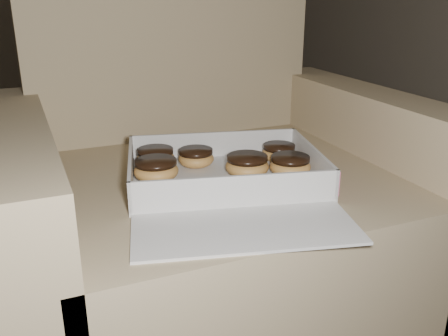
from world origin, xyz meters
TOP-DOWN VIEW (x-y plane):
  - armchair at (0.80, 0.09)m, footprint 0.88×0.74m
  - bakery_box at (0.78, -0.06)m, footprint 0.45×0.50m
  - donut_a at (0.66, 0.01)m, footprint 0.09×0.09m
  - donut_b at (0.83, -0.04)m, footprint 0.09×0.09m
  - donut_c at (0.76, 0.06)m, footprint 0.07×0.07m
  - donut_d at (0.68, 0.09)m, footprint 0.08×0.08m
  - donut_e at (0.94, 0.02)m, footprint 0.07×0.07m
  - donut_f at (0.91, -0.07)m, footprint 0.08×0.08m
  - crumb_a at (0.74, -0.09)m, footprint 0.01×0.01m
  - crumb_b at (0.72, -0.02)m, footprint 0.01×0.01m
  - crumb_c at (0.68, -0.11)m, footprint 0.01×0.01m

SIDE VIEW (x-z plane):
  - armchair at x=0.80m, z-range -0.17..0.75m
  - crumb_a at x=0.74m, z-range 0.42..0.42m
  - crumb_b at x=0.72m, z-range 0.42..0.42m
  - crumb_c at x=0.68m, z-range 0.42..0.42m
  - bakery_box at x=0.78m, z-range 0.39..0.46m
  - donut_e at x=0.94m, z-range 0.42..0.46m
  - donut_c at x=0.76m, z-range 0.42..0.46m
  - donut_d at x=0.68m, z-range 0.42..0.46m
  - donut_f at x=0.91m, z-range 0.42..0.46m
  - donut_b at x=0.83m, z-range 0.42..0.46m
  - donut_a at x=0.66m, z-range 0.42..0.46m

